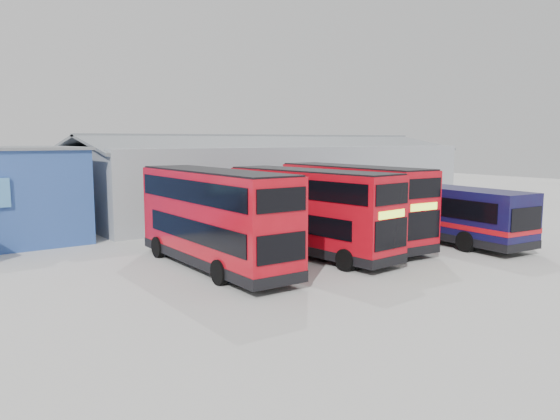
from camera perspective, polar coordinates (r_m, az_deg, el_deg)
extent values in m
plane|color=#AAAAA5|center=(23.31, 12.52, -6.48)|extent=(120.00, 120.00, 0.00)
cube|color=#969BA3|center=(42.99, -0.78, 3.36)|extent=(30.00, 12.00, 5.00)
cube|color=slate|center=(40.66, 1.55, 7.01)|extent=(30.50, 6.33, 1.29)
cube|color=slate|center=(45.17, -2.89, 7.04)|extent=(30.50, 6.33, 1.29)
cube|color=#B80A17|center=(23.38, -6.90, -0.69)|extent=(2.70, 10.04, 3.84)
cube|color=black|center=(23.68, -6.83, -4.84)|extent=(2.74, 10.08, 0.43)
cube|color=black|center=(23.70, -3.88, -1.64)|extent=(0.33, 8.44, 0.90)
cube|color=black|center=(22.57, -9.12, -2.17)|extent=(0.33, 8.44, 0.90)
cube|color=black|center=(23.83, -4.38, 2.31)|extent=(0.36, 9.39, 0.90)
cube|color=black|center=(22.70, -9.63, 1.98)|extent=(0.36, 9.39, 0.90)
cube|color=black|center=(27.92, -11.73, -0.61)|extent=(2.14, 0.12, 1.28)
cube|color=black|center=(27.74, -11.82, 2.89)|extent=(2.14, 0.12, 0.90)
cube|color=#B1DA2D|center=(27.83, -11.78, 1.14)|extent=(1.71, 0.09, 0.33)
cube|color=black|center=(19.26, 0.18, -4.01)|extent=(2.09, 0.12, 1.04)
cube|color=black|center=(19.00, 0.18, 1.04)|extent=(2.09, 0.12, 0.85)
cube|color=black|center=(23.19, -6.97, 4.07)|extent=(2.55, 9.89, 0.09)
cylinder|color=black|center=(27.21, -8.17, -3.32)|extent=(0.34, 1.00, 0.99)
cylinder|color=black|center=(26.29, -12.61, -3.81)|extent=(0.34, 1.00, 0.99)
cylinder|color=black|center=(22.15, -1.12, -5.72)|extent=(0.34, 1.00, 0.99)
cylinder|color=black|center=(21.00, -6.32, -6.49)|extent=(0.34, 1.00, 0.99)
cube|color=#B80A17|center=(25.99, 3.14, 0.00)|extent=(2.93, 9.76, 3.72)
cube|color=black|center=(26.26, 3.11, -3.63)|extent=(2.96, 9.80, 0.41)
cube|color=black|center=(25.54, 0.67, -1.11)|extent=(0.59, 8.15, 0.87)
cube|color=black|center=(27.12, 4.37, -0.63)|extent=(0.59, 8.15, 0.87)
cube|color=black|center=(25.08, 1.23, 2.32)|extent=(0.65, 9.06, 0.87)
cube|color=black|center=(26.69, 4.96, 2.60)|extent=(0.65, 9.06, 0.87)
cube|color=black|center=(22.87, 11.55, -2.49)|extent=(2.06, 0.18, 1.24)
cube|color=black|center=(22.65, 11.65, 1.63)|extent=(2.06, 0.18, 0.87)
cube|color=#B1DA2D|center=(22.74, 11.62, -0.45)|extent=(1.65, 0.15, 0.32)
cube|color=black|center=(29.71, -3.34, -0.10)|extent=(2.02, 0.18, 1.01)
cube|color=black|center=(29.54, -3.36, 3.08)|extent=(2.02, 0.18, 0.83)
cube|color=black|center=(25.82, 3.17, 4.13)|extent=(2.78, 9.62, 0.09)
cylinder|color=black|center=(23.20, 6.88, -5.21)|extent=(0.36, 0.97, 0.95)
cylinder|color=black|center=(24.84, 10.33, -4.44)|extent=(0.36, 0.97, 0.95)
cylinder|color=black|center=(27.35, -2.09, -3.24)|extent=(0.36, 0.97, 0.95)
cylinder|color=black|center=(28.75, 1.34, -2.71)|extent=(0.36, 0.97, 0.95)
cube|color=#B80A17|center=(28.84, 7.57, 0.74)|extent=(2.99, 9.91, 3.77)
cube|color=black|center=(29.09, 7.52, -2.59)|extent=(3.03, 9.95, 0.42)
cube|color=black|center=(28.44, 5.26, -0.22)|extent=(0.61, 8.27, 0.88)
cube|color=black|center=(29.95, 8.82, 0.11)|extent=(0.61, 8.27, 0.88)
cube|color=black|center=(27.98, 5.77, 2.91)|extent=(0.68, 9.19, 0.88)
cube|color=black|center=(29.52, 9.36, 3.08)|extent=(0.68, 9.19, 0.88)
cube|color=black|center=(25.42, 14.75, -1.55)|extent=(2.09, 0.19, 1.26)
cube|color=black|center=(25.22, 14.87, 2.21)|extent=(2.09, 0.19, 0.88)
cube|color=#B1DA2D|center=(25.30, 14.83, 0.32)|extent=(1.67, 0.15, 0.33)
cube|color=black|center=(32.76, 1.98, 0.65)|extent=(2.05, 0.19, 1.02)
cube|color=black|center=(32.61, 1.99, 3.57)|extent=(2.05, 0.19, 0.84)
cube|color=black|center=(28.69, 7.64, 4.52)|extent=(2.84, 9.76, 0.09)
cylinder|color=black|center=(25.88, 10.52, -3.95)|extent=(0.36, 0.99, 0.97)
cylinder|color=black|center=(27.44, 13.91, -3.40)|extent=(0.36, 0.99, 0.97)
cylinder|color=black|center=(30.32, 2.88, -2.18)|extent=(0.36, 0.99, 0.97)
cylinder|color=black|center=(31.66, 6.16, -1.80)|extent=(0.36, 0.99, 0.97)
cube|color=#0D0F39|center=(31.19, 16.05, 0.01)|extent=(3.66, 11.18, 2.64)
cube|color=black|center=(31.35, 15.97, -2.06)|extent=(3.70, 11.22, 0.40)
cube|color=#B00D15|center=(31.25, 16.02, -0.85)|extent=(3.69, 11.21, 0.25)
cube|color=black|center=(31.87, 18.03, 0.86)|extent=(1.03, 9.13, 0.95)
cube|color=black|center=(30.02, 14.83, 0.59)|extent=(1.03, 9.13, 0.95)
cube|color=black|center=(35.13, 9.52, 1.29)|extent=(2.24, 0.29, 1.30)
cube|color=black|center=(27.73, 24.36, -0.88)|extent=(2.19, 0.29, 1.10)
cylinder|color=black|center=(34.90, 12.68, -1.03)|extent=(0.43, 1.07, 1.04)
cylinder|color=black|center=(33.31, 9.69, -1.35)|extent=(0.43, 1.07, 1.04)
cylinder|color=black|center=(30.28, 21.79, -2.65)|extent=(0.43, 1.07, 1.04)
cylinder|color=black|center=(28.44, 18.84, -3.13)|extent=(0.43, 1.07, 1.04)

